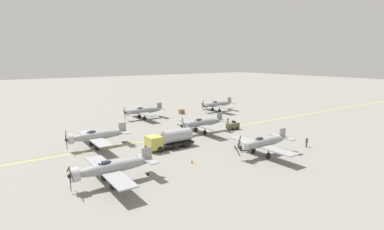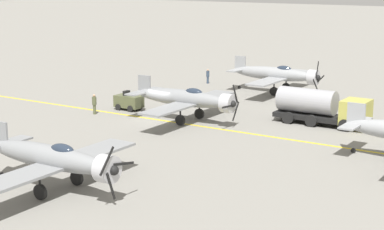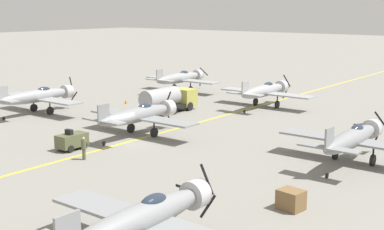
{
  "view_description": "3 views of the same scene",
  "coord_description": "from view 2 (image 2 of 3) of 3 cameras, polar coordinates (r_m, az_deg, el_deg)",
  "views": [
    {
      "loc": [
        -46.67,
        36.53,
        14.28
      ],
      "look_at": [
        -1.09,
        5.06,
        3.92
      ],
      "focal_mm": 28.0,
      "sensor_mm": 36.0,
      "label": 1
    },
    {
      "loc": [
        44.21,
        32.15,
        12.61
      ],
      "look_at": [
        3.5,
        5.93,
        1.79
      ],
      "focal_mm": 60.0,
      "sensor_mm": 36.0,
      "label": 2
    },
    {
      "loc": [
        33.06,
        -32.97,
        11.83
      ],
      "look_at": [
        2.58,
        6.22,
        1.83
      ],
      "focal_mm": 50.0,
      "sensor_mm": 36.0,
      "label": 3
    }
  ],
  "objects": [
    {
      "name": "ground_crew_walking",
      "position": [
        58.62,
        -8.68,
        1.03
      ],
      "size": [
        0.4,
        0.4,
        1.84
      ],
      "color": "#515638",
      "rests_on": "ground"
    },
    {
      "name": "traffic_cone",
      "position": [
        62.15,
        15.09,
        0.71
      ],
      "size": [
        0.36,
        0.36,
        0.55
      ],
      "primitive_type": "cone",
      "color": "orange",
      "rests_on": "ground"
    },
    {
      "name": "ground_plane",
      "position": [
        56.1,
        -3.16,
        -0.41
      ],
      "size": [
        400.0,
        400.0,
        0.0
      ],
      "primitive_type": "plane",
      "color": "gray"
    },
    {
      "name": "ground_crew_inspecting",
      "position": [
        74.15,
        1.41,
        3.52
      ],
      "size": [
        0.36,
        0.36,
        1.67
      ],
      "color": "#334256",
      "rests_on": "ground"
    },
    {
      "name": "airplane_mid_right",
      "position": [
        38.26,
        -12.21,
        -3.78
      ],
      "size": [
        12.0,
        9.98,
        3.65
      ],
      "rotation": [
        0.0,
        0.0,
        0.25
      ],
      "color": "gray",
      "rests_on": "ground"
    },
    {
      "name": "airplane_mid_center",
      "position": [
        54.9,
        -0.48,
        1.47
      ],
      "size": [
        12.0,
        9.98,
        3.66
      ],
      "rotation": [
        0.0,
        0.0,
        0.04
      ],
      "color": "gray",
      "rests_on": "ground"
    },
    {
      "name": "airplane_mid_left",
      "position": [
        68.63,
        7.6,
        3.6
      ],
      "size": [
        12.0,
        9.98,
        3.75
      ],
      "rotation": [
        0.0,
        0.0,
        0.23
      ],
      "color": "gray",
      "rests_on": "ground"
    },
    {
      "name": "taxiway_stripe",
      "position": [
        56.1,
        -3.16,
        -0.41
      ],
      "size": [
        0.3,
        160.0,
        0.01
      ],
      "primitive_type": "cube",
      "color": "yellow",
      "rests_on": "ground"
    },
    {
      "name": "tow_tractor",
      "position": [
        60.14,
        -5.64,
        1.2
      ],
      "size": [
        1.57,
        2.6,
        1.79
      ],
      "color": "#515638",
      "rests_on": "ground"
    },
    {
      "name": "fuel_tanker",
      "position": [
        54.93,
        11.48,
        0.69
      ],
      "size": [
        2.68,
        8.0,
        2.98
      ],
      "color": "black",
      "rests_on": "ground"
    }
  ]
}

